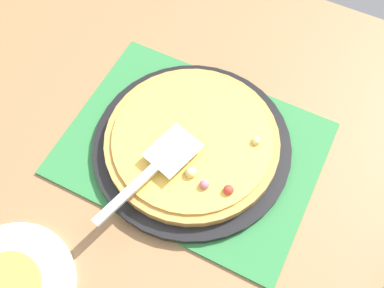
% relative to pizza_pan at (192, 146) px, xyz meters
% --- Properties ---
extents(ground_plane, '(8.00, 8.00, 0.00)m').
position_rel_pizza_pan_xyz_m(ground_plane, '(0.00, 0.00, -0.76)').
color(ground_plane, '#4C4C51').
extents(dining_table, '(1.40, 1.00, 0.75)m').
position_rel_pizza_pan_xyz_m(dining_table, '(0.00, 0.00, -0.12)').
color(dining_table, olive).
rests_on(dining_table, ground_plane).
extents(placemat, '(0.48, 0.36, 0.01)m').
position_rel_pizza_pan_xyz_m(placemat, '(0.00, 0.00, -0.01)').
color(placemat, '#2D753D').
rests_on(placemat, dining_table).
extents(pizza_pan, '(0.38, 0.38, 0.01)m').
position_rel_pizza_pan_xyz_m(pizza_pan, '(0.00, 0.00, 0.00)').
color(pizza_pan, black).
rests_on(pizza_pan, placemat).
extents(pizza, '(0.33, 0.33, 0.04)m').
position_rel_pizza_pan_xyz_m(pizza, '(-0.00, 0.00, 0.02)').
color(pizza, '#B78442').
rests_on(pizza, pizza_pan).
extents(plate_far_right, '(0.22, 0.22, 0.01)m').
position_rel_pizza_pan_xyz_m(plate_far_right, '(0.15, 0.37, -0.01)').
color(plate_far_right, white).
rests_on(plate_far_right, dining_table).
extents(served_slice_right, '(0.11, 0.11, 0.02)m').
position_rel_pizza_pan_xyz_m(served_slice_right, '(0.15, 0.37, 0.01)').
color(served_slice_right, gold).
rests_on(served_slice_right, plate_far_right).
extents(pizza_server, '(0.11, 0.23, 0.01)m').
position_rel_pizza_pan_xyz_m(pizza_server, '(0.03, 0.09, 0.05)').
color(pizza_server, silver).
rests_on(pizza_server, pizza).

